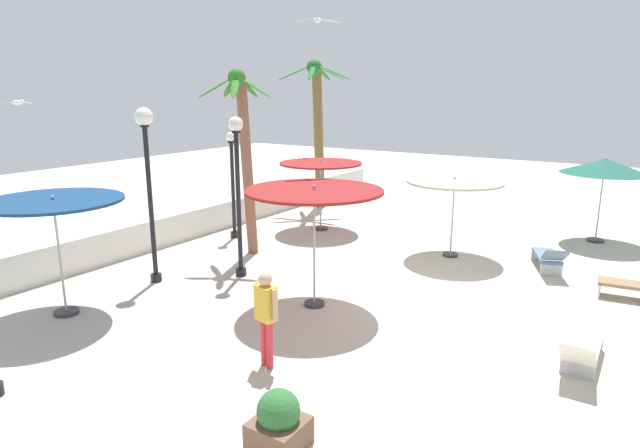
% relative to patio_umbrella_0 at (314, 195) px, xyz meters
% --- Properties ---
extents(ground_plane, '(56.00, 56.00, 0.00)m').
position_rel_patio_umbrella_0_xyz_m(ground_plane, '(1.80, -2.03, -2.56)').
color(ground_plane, beige).
extents(boundary_wall, '(25.20, 0.30, 0.93)m').
position_rel_patio_umbrella_0_xyz_m(boundary_wall, '(1.80, 6.64, -2.10)').
color(boundary_wall, silver).
rests_on(boundary_wall, ground_plane).
extents(patio_umbrella_0, '(3.02, 3.02, 2.78)m').
position_rel_patio_umbrella_0_xyz_m(patio_umbrella_0, '(0.00, 0.00, 0.00)').
color(patio_umbrella_0, '#333338').
rests_on(patio_umbrella_0, ground_plane).
extents(patio_umbrella_1, '(2.73, 2.73, 2.36)m').
position_rel_patio_umbrella_0_xyz_m(patio_umbrella_1, '(5.32, -1.31, -0.43)').
color(patio_umbrella_1, '#333338').
rests_on(patio_umbrella_1, ground_plane).
extents(patio_umbrella_2, '(2.82, 2.82, 2.49)m').
position_rel_patio_umbrella_0_xyz_m(patio_umbrella_2, '(5.90, 3.62, -0.34)').
color(patio_umbrella_2, '#333338').
rests_on(patio_umbrella_2, ground_plane).
extents(patio_umbrella_3, '(2.84, 2.84, 2.64)m').
position_rel_patio_umbrella_0_xyz_m(patio_umbrella_3, '(-3.34, 4.31, -0.15)').
color(patio_umbrella_3, '#333338').
rests_on(patio_umbrella_3, ground_plane).
extents(patio_umbrella_4, '(2.62, 2.62, 2.73)m').
position_rel_patio_umbrella_0_xyz_m(patio_umbrella_4, '(9.41, -4.72, -0.13)').
color(patio_umbrella_4, '#333338').
rests_on(patio_umbrella_4, ground_plane).
extents(palm_tree_0, '(2.86, 2.92, 5.95)m').
position_rel_patio_umbrella_0_xyz_m(palm_tree_0, '(8.86, 5.68, 1.09)').
color(palm_tree_0, brown).
rests_on(palm_tree_0, ground_plane).
extents(palm_tree_2, '(2.00, 2.06, 5.35)m').
position_rel_patio_umbrella_0_xyz_m(palm_tree_2, '(2.20, 3.82, 0.68)').
color(palm_tree_2, brown).
rests_on(palm_tree_2, ground_plane).
extents(lamp_post_0, '(0.37, 0.37, 4.14)m').
position_rel_patio_umbrella_0_xyz_m(lamp_post_0, '(0.66, 2.76, 0.01)').
color(lamp_post_0, black).
rests_on(lamp_post_0, ground_plane).
extents(lamp_post_1, '(0.32, 0.32, 3.48)m').
position_rel_patio_umbrella_0_xyz_m(lamp_post_1, '(3.46, 5.46, -0.58)').
color(lamp_post_1, black).
rests_on(lamp_post_1, ground_plane).
extents(lamp_post_2, '(0.44, 0.44, 4.37)m').
position_rel_patio_umbrella_0_xyz_m(lamp_post_2, '(-0.86, 4.29, 0.42)').
color(lamp_post_2, black).
rests_on(lamp_post_2, ground_plane).
extents(lounge_chair_0, '(1.89, 0.56, 0.84)m').
position_rel_patio_umbrella_0_xyz_m(lounge_chair_0, '(0.19, -5.50, -2.18)').
color(lounge_chair_0, '#B7B7BC').
rests_on(lounge_chair_0, ground_plane).
extents(lounge_chair_2, '(1.94, 1.20, 0.83)m').
position_rel_patio_umbrella_0_xyz_m(lounge_chair_2, '(5.46, -3.99, -2.16)').
color(lounge_chair_2, '#B7B7BC').
rests_on(lounge_chair_2, ground_plane).
extents(guest_0, '(0.32, 0.55, 1.76)m').
position_rel_patio_umbrella_0_xyz_m(guest_0, '(-2.79, -0.83, -1.49)').
color(guest_0, '#D8333F').
rests_on(guest_0, ground_plane).
extents(seagull_0, '(1.03, 0.82, 0.16)m').
position_rel_patio_umbrella_0_xyz_m(seagull_0, '(2.28, 1.39, 3.89)').
color(seagull_0, white).
extents(seagull_1, '(1.04, 0.48, 0.14)m').
position_rel_patio_umbrella_0_xyz_m(seagull_1, '(-1.66, 8.29, 1.90)').
color(seagull_1, white).
extents(planter, '(0.70, 0.70, 0.85)m').
position_rel_patio_umbrella_0_xyz_m(planter, '(-4.44, -2.34, -2.18)').
color(planter, brown).
rests_on(planter, ground_plane).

